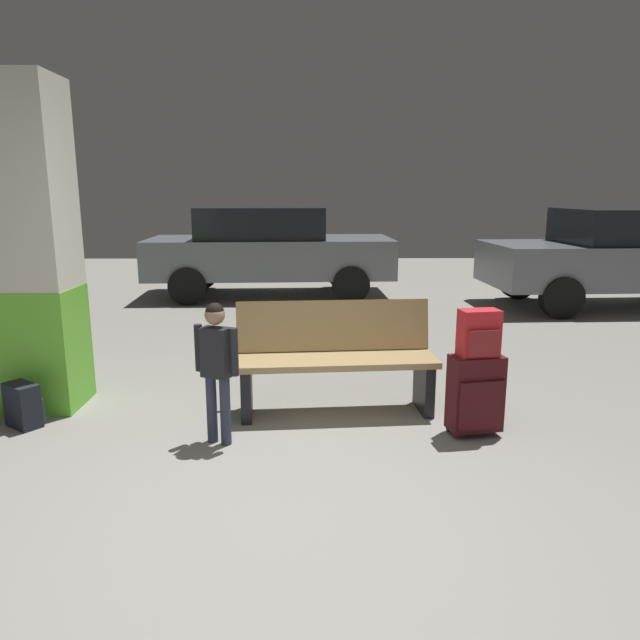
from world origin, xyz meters
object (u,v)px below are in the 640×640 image
object	(u,v)px
parked_car_far	(268,249)
structural_pillar	(35,250)
bench	(335,358)
backpack_dark_floor	(23,405)
parked_car_side	(625,255)
child	(217,358)
backpack_bright	(479,334)
suitcase	(476,394)

from	to	relation	value
parked_car_far	structural_pillar	bearing A→B (deg)	-105.23
bench	backpack_dark_floor	xyz separation A→B (m)	(-2.40, -0.32, -0.28)
structural_pillar	parked_car_side	bearing A→B (deg)	31.25
backpack_dark_floor	parked_car_far	distance (m)	6.04
parked_car_side	parked_car_far	xyz separation A→B (m)	(-5.58, 1.09, 0.00)
child	backpack_dark_floor	size ratio (longest dim) A/B	3.01
structural_pillar	parked_car_far	xyz separation A→B (m)	(1.46, 5.37, -0.50)
bench	parked_car_far	distance (m)	5.61
bench	parked_car_far	bearing A→B (deg)	99.72
child	parked_car_side	distance (m)	7.47
backpack_dark_floor	parked_car_far	bearing A→B (deg)	76.02
bench	parked_car_side	bearing A→B (deg)	43.63
bench	backpack_bright	xyz separation A→B (m)	(1.01, -0.53, 0.33)
backpack_bright	backpack_dark_floor	size ratio (longest dim) A/B	1.00
structural_pillar	child	xyz separation A→B (m)	(1.55, -0.79, -0.68)
parked_car_far	parked_car_side	bearing A→B (deg)	-11.10
backpack_bright	parked_car_far	distance (m)	6.35
structural_pillar	bench	xyz separation A→B (m)	(2.41, -0.15, -0.87)
suitcase	backpack_bright	bearing A→B (deg)	-108.38
parked_car_side	child	bearing A→B (deg)	-137.32
structural_pillar	parked_car_far	bearing A→B (deg)	74.77
suitcase	backpack_bright	world-z (taller)	backpack_bright
child	backpack_bright	bearing A→B (deg)	3.60
structural_pillar	backpack_bright	world-z (taller)	structural_pillar
bench	suitcase	distance (m)	1.14
structural_pillar	bench	bearing A→B (deg)	-3.49
backpack_bright	child	bearing A→B (deg)	-176.40
suitcase	parked_car_far	bearing A→B (deg)	107.89
backpack_dark_floor	parked_car_far	xyz separation A→B (m)	(1.45, 5.83, 0.64)
bench	child	size ratio (longest dim) A/B	1.60
child	backpack_dark_floor	distance (m)	1.64
structural_pillar	parked_car_side	xyz separation A→B (m)	(7.04, 4.27, -0.50)
suitcase	child	size ratio (longest dim) A/B	0.59
bench	backpack_bright	world-z (taller)	backpack_bright
backpack_bright	parked_car_side	world-z (taller)	parked_car_side
bench	child	distance (m)	1.09
child	parked_car_side	size ratio (longest dim) A/B	0.24
bench	parked_car_side	xyz separation A→B (m)	(4.64, 4.42, 0.36)
parked_car_side	parked_car_far	world-z (taller)	same
structural_pillar	parked_car_side	size ratio (longest dim) A/B	0.63
bench	child	world-z (taller)	child
backpack_bright	backpack_dark_floor	distance (m)	3.46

